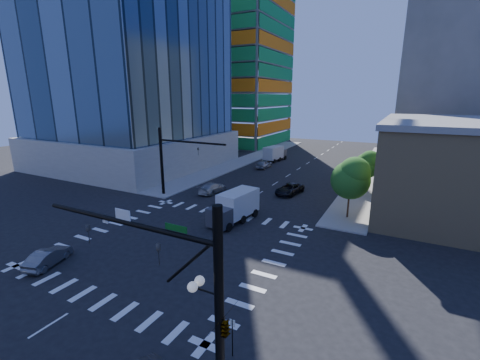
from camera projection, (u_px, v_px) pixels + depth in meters
The scene contains 17 objects.
ground at pixel (178, 245), 29.15m from camera, with size 160.00×160.00×0.00m, color black.
road_markings at pixel (178, 245), 29.14m from camera, with size 20.00×20.00×0.01m, color silver.
sidewalk_ne at pixel (373, 171), 57.81m from camera, with size 5.00×60.00×0.15m, color gray.
sidewalk_nw at pixel (248, 159), 69.04m from camera, with size 5.00×60.00×0.15m, color gray.
construction_building at pixel (236, 54), 88.38m from camera, with size 25.16×34.50×70.60m.
bg_building_ne at pixel (471, 92), 60.66m from camera, with size 24.00×30.00×28.00m, color #66615C.
signal_mast_se at pixel (201, 297), 13.27m from camera, with size 10.51×2.48×9.00m.
signal_mast_nw at pixel (170, 156), 42.12m from camera, with size 10.20×0.40×9.00m.
tree_south at pixel (352, 178), 34.22m from camera, with size 4.16×4.16×6.82m.
tree_north at pixel (368, 164), 44.55m from camera, with size 3.54×3.52×5.78m.
no_parking_sign at pixel (232, 333), 16.28m from camera, with size 0.30×0.06×2.20m.
car_nb_far at pixel (290, 189), 44.26m from camera, with size 2.38×5.17×1.44m, color black.
car_sb_near at pixel (212, 188), 44.80m from camera, with size 2.00×4.93×1.43m, color #BBBBBB.
car_sb_mid at pixel (264, 164), 60.45m from camera, with size 1.88×4.68×1.59m, color #95989C.
car_sb_cross at pixel (48, 257), 25.51m from camera, with size 1.42×4.06×1.34m, color #57585D.
box_truck_near at pixel (233, 209), 34.14m from camera, with size 3.31×6.33×3.18m.
box_truck_far at pixel (276, 154), 67.33m from camera, with size 3.25×6.15×3.08m.
Camera 1 is at (17.45, -21.04, 13.02)m, focal length 24.00 mm.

